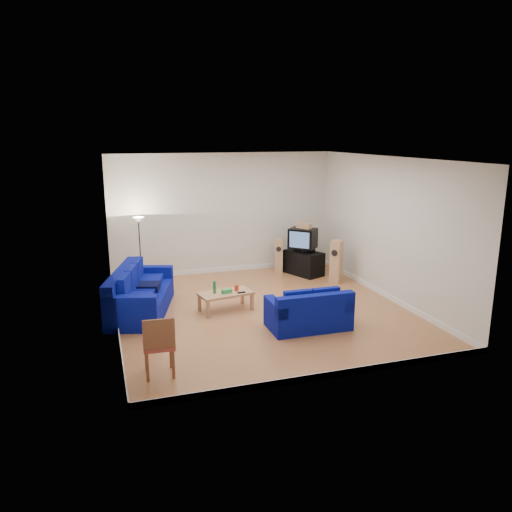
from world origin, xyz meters
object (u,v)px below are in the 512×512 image
object	(u,v)px
sofa_three_seat	(138,297)
television	(303,238)
tv_stand	(304,263)
sofa_loveseat	(309,314)
coffee_table	(226,295)

from	to	relation	value
sofa_three_seat	television	bearing A→B (deg)	126.35
sofa_three_seat	tv_stand	size ratio (longest dim) A/B	2.52
sofa_loveseat	television	bearing A→B (deg)	69.82
sofa_three_seat	coffee_table	size ratio (longest dim) A/B	2.15
coffee_table	tv_stand	size ratio (longest dim) A/B	1.17
tv_stand	sofa_three_seat	bearing A→B (deg)	-92.28
coffee_table	television	distance (m)	3.44
sofa_loveseat	tv_stand	xyz separation A→B (m)	(1.42, 3.58, 0.02)
sofa_three_seat	sofa_loveseat	xyz separation A→B (m)	(3.06, -1.93, -0.05)
sofa_loveseat	television	world-z (taller)	television
coffee_table	tv_stand	xyz separation A→B (m)	(2.70, 2.12, -0.04)
sofa_loveseat	television	distance (m)	3.88
coffee_table	tv_stand	world-z (taller)	tv_stand
tv_stand	television	xyz separation A→B (m)	(-0.05, -0.02, 0.68)
coffee_table	sofa_loveseat	bearing A→B (deg)	-48.78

